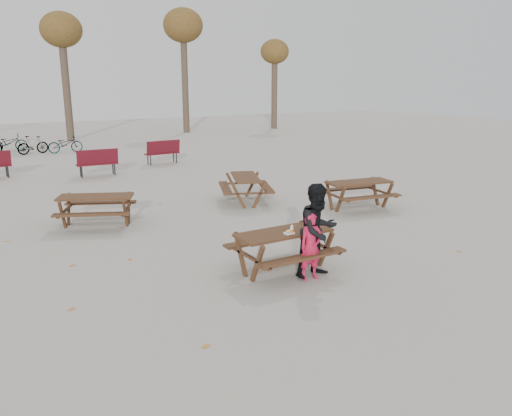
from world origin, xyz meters
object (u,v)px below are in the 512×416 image
main_picnic_table (284,241)px  picnic_table_north (97,211)px  adult (318,231)px  child (311,246)px  picnic_table_far (246,189)px  soda_bottle (292,230)px  picnic_table_east (358,195)px  food_tray (289,233)px

main_picnic_table → picnic_table_north: size_ratio=1.02×
adult → child: bearing=-167.6°
adult → picnic_table_far: 5.97m
soda_bottle → adult: bearing=-39.5°
adult → picnic_table_east: (4.07, 3.39, -0.47)m
main_picnic_table → soda_bottle: soda_bottle is taller
picnic_table_far → child: bearing=-176.4°
food_tray → soda_bottle: bearing=-23.8°
main_picnic_table → soda_bottle: (0.03, -0.21, 0.26)m
main_picnic_table → picnic_table_north: 5.38m
food_tray → child: (0.22, -0.38, -0.18)m
picnic_table_east → main_picnic_table: bearing=-137.5°
picnic_table_east → picnic_table_north: bearing=173.0°
picnic_table_north → soda_bottle: bearing=-41.3°
picnic_table_east → food_tray: bearing=-135.9°
child → picnic_table_north: bearing=119.9°
main_picnic_table → picnic_table_north: (-2.23, 4.89, -0.21)m
child → picnic_table_east: bearing=44.9°
food_tray → picnic_table_north: 5.56m
picnic_table_north → adult: bearing=-39.3°
soda_bottle → picnic_table_north: (-2.26, 5.10, -0.47)m
child → picnic_table_far: 6.07m
food_tray → adult: (0.41, -0.32, 0.07)m
soda_bottle → child: 0.46m
child → food_tray: bearing=125.8°
picnic_table_far → picnic_table_north: bearing=116.1°
adult → picnic_table_east: size_ratio=0.95×
soda_bottle → adult: adult is taller
picnic_table_east → picnic_table_north: picnic_table_east is taller
child → picnic_table_east: 5.49m
child → picnic_table_north: 5.98m
main_picnic_table → picnic_table_far: 5.60m
main_picnic_table → child: 0.60m
soda_bottle → child: size_ratio=0.14×
food_tray → picnic_table_east: 5.45m
child → picnic_table_north: size_ratio=0.70×
food_tray → picnic_table_north: size_ratio=0.10×
adult → picnic_table_north: 6.02m
picnic_table_east → soda_bottle: bearing=-135.5°
adult → picnic_table_far: adult is taller
soda_bottle → adult: size_ratio=0.10×
child → main_picnic_table: bearing=115.3°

